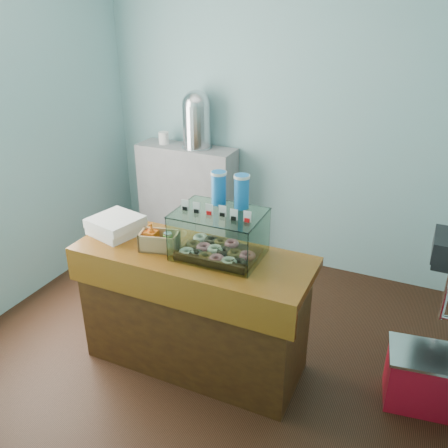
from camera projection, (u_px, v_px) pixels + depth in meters
The scene contains 9 objects.
ground at pixel (211, 340), 3.69m from camera, with size 3.50×3.50×0.00m, color black.
room_shell at pixel (211, 123), 2.96m from camera, with size 3.54×3.04×2.82m.
counter at pixel (194, 309), 3.29m from camera, with size 1.60×0.60×0.90m.
back_shelf at pixel (188, 199), 4.88m from camera, with size 1.00×0.32×1.10m, color gray.
display_case at pixel (221, 231), 3.03m from camera, with size 0.56×0.41×0.52m.
condiment_crate at pixel (158, 240), 3.13m from camera, with size 0.28×0.21×0.18m.
pastry_boxes at pixel (116, 225), 3.34m from camera, with size 0.39×0.39×0.13m.
coffee_urn at pixel (196, 118), 4.49m from camera, with size 0.30×0.30×0.55m.
red_cooler at pixel (421, 378), 3.05m from camera, with size 0.49×0.40×0.39m.
Camera 1 is at (1.32, -2.64, 2.39)m, focal length 38.00 mm.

